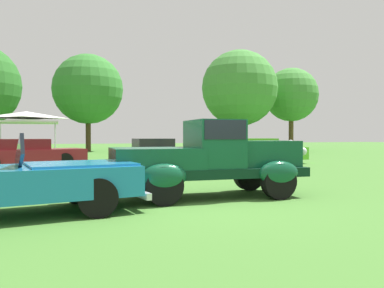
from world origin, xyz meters
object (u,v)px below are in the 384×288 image
at_px(show_car_burgundy, 25,154).
at_px(show_car_charcoal, 156,152).
at_px(feature_pickup_truck, 210,158).
at_px(show_car_lime, 257,151).
at_px(canopy_tent_left_field, 26,116).
at_px(spectator_between_cars, 195,147).
at_px(neighbor_convertible, 10,182).

xyz_separation_m(show_car_burgundy, show_car_charcoal, (5.59, 0.51, -0.00)).
relative_size(feature_pickup_truck, show_car_lime, 0.90).
bearing_deg(canopy_tent_left_field, show_car_burgundy, -86.32).
relative_size(show_car_lime, canopy_tent_left_field, 1.43).
bearing_deg(spectator_between_cars, show_car_burgundy, 159.11).
distance_m(feature_pickup_truck, canopy_tent_left_field, 16.45).
relative_size(feature_pickup_truck, neighbor_convertible, 0.91).
relative_size(spectator_between_cars, canopy_tent_left_field, 0.50).
relative_size(show_car_charcoal, spectator_between_cars, 2.32).
xyz_separation_m(neighbor_convertible, canopy_tent_left_field, (-0.93, 16.51, 1.84)).
bearing_deg(spectator_between_cars, neighbor_convertible, -127.69).
bearing_deg(canopy_tent_left_field, spectator_between_cars, -51.95).
bearing_deg(canopy_tent_left_field, show_car_lime, -30.23).
bearing_deg(canopy_tent_left_field, neighbor_convertible, -86.78).
height_order(show_car_charcoal, spectator_between_cars, spectator_between_cars).
bearing_deg(feature_pickup_truck, show_car_charcoal, 83.45).
height_order(show_car_charcoal, show_car_lime, same).
bearing_deg(show_car_burgundy, spectator_between_cars, -20.89).
height_order(show_car_burgundy, show_car_lime, same).
xyz_separation_m(feature_pickup_truck, show_car_lime, (6.13, 9.23, -0.26)).
relative_size(show_car_charcoal, canopy_tent_left_field, 1.16).
distance_m(feature_pickup_truck, show_car_lime, 11.08).
height_order(show_car_lime, canopy_tent_left_field, canopy_tent_left_field).
xyz_separation_m(neighbor_convertible, spectator_between_cars, (5.96, 7.71, 0.33)).
bearing_deg(neighbor_convertible, show_car_burgundy, 92.94).
distance_m(show_car_lime, canopy_tent_left_field, 12.86).
xyz_separation_m(show_car_burgundy, show_car_lime, (10.59, -0.08, -0.00)).
relative_size(show_car_charcoal, show_car_lime, 0.81).
relative_size(show_car_lime, spectator_between_cars, 2.85).
distance_m(spectator_between_cars, canopy_tent_left_field, 11.28).
distance_m(neighbor_convertible, show_car_burgundy, 10.20).
height_order(feature_pickup_truck, neighbor_convertible, feature_pickup_truck).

